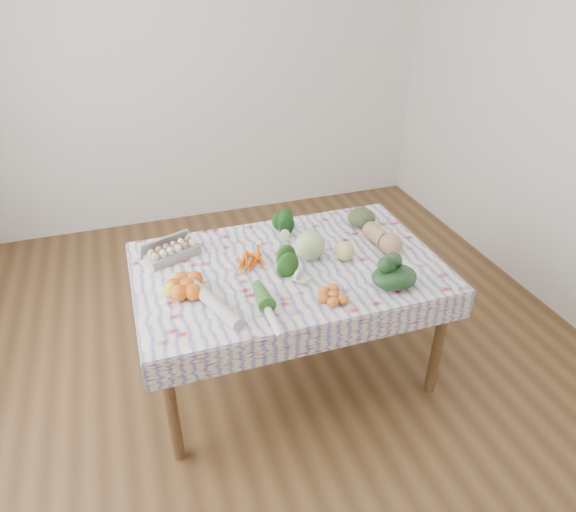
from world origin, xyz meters
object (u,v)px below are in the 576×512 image
object	(u,v)px
dining_table	(288,278)
cabbage	(310,245)
kabocha_squash	(361,217)
egg_carton	(173,253)
butternut_squash	(383,237)
grapefruit	(345,251)

from	to	relation	value
dining_table	cabbage	world-z (taller)	cabbage
dining_table	cabbage	distance (m)	0.22
kabocha_squash	egg_carton	bearing A→B (deg)	-178.81
cabbage	dining_table	bearing A→B (deg)	-166.90
dining_table	butternut_squash	distance (m)	0.60
egg_carton	grapefruit	world-z (taller)	grapefruit
egg_carton	kabocha_squash	world-z (taller)	kabocha_squash
dining_table	grapefruit	distance (m)	0.35
dining_table	butternut_squash	size ratio (longest dim) A/B	5.71
dining_table	kabocha_squash	size ratio (longest dim) A/B	9.26
egg_carton	kabocha_squash	size ratio (longest dim) A/B	1.73
dining_table	egg_carton	distance (m)	0.66
kabocha_squash	dining_table	bearing A→B (deg)	-153.49
egg_carton	kabocha_squash	bearing A→B (deg)	-20.65
kabocha_squash	cabbage	world-z (taller)	cabbage
cabbage	grapefruit	distance (m)	0.19
kabocha_squash	grapefruit	world-z (taller)	kabocha_squash
egg_carton	cabbage	world-z (taller)	cabbage
cabbage	butternut_squash	bearing A→B (deg)	-2.60
kabocha_squash	butternut_squash	xyz separation A→B (m)	(0.01, -0.27, 0.01)
dining_table	egg_carton	bearing A→B (deg)	155.90
grapefruit	butternut_squash	bearing A→B (deg)	11.91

